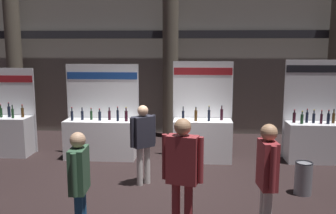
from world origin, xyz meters
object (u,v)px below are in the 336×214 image
Objects in this scene: visitor_6 at (267,174)px; visitor_8 at (182,168)px; exhibitor_booth_0 at (1,132)px; exhibitor_booth_2 at (202,136)px; visitor_2 at (79,179)px; exhibitor_booth_1 at (101,135)px; visitor_1 at (143,138)px; exhibitor_booth_3 at (315,137)px; trash_bin at (303,178)px.

visitor_6 is 1.19m from visitor_8.
exhibitor_booth_2 is (5.26, -0.13, 0.02)m from exhibitor_booth_0.
visitor_2 is 0.93× the size of visitor_6.
exhibitor_booth_1 is at bearing 133.37° from visitor_8.
exhibitor_booth_0 is 6.34m from visitor_8.
visitor_1 is (4.01, -1.85, 0.39)m from exhibitor_booth_0.
exhibitor_booth_0 is at bearing 178.57° from exhibitor_booth_2.
exhibitor_booth_0 is 0.90× the size of exhibitor_booth_3.
exhibitor_booth_0 is at bearing 178.00° from exhibitor_booth_1.
visitor_8 is at bearing -60.92° from exhibitor_booth_1.
visitor_1 is (-4.02, -1.83, 0.38)m from exhibitor_booth_3.
visitor_2 is (-4.60, -4.20, 0.37)m from exhibitor_booth_3.
exhibitor_booth_3 is 5.12m from visitor_8.
trash_bin is 3.04m from visitor_8.
visitor_2 is at bearing -137.59° from exhibitor_booth_3.
visitor_6 is at bearing -116.11° from exhibitor_booth_3.
exhibitor_booth_0 is 0.92× the size of exhibitor_booth_2.
visitor_8 is (-3.16, -4.00, 0.50)m from exhibitor_booth_3.
exhibitor_booth_2 is at bearing -0.84° from exhibitor_booth_1.
trash_bin is at bearing -16.76° from exhibitor_booth_0.
exhibitor_booth_3 reaches higher than visitor_2.
exhibitor_booth_1 is at bearing 6.97° from visitor_2.
exhibitor_booth_1 is at bearing 155.20° from trash_bin.
visitor_8 is (4.88, -4.02, 0.51)m from exhibitor_booth_0.
exhibitor_booth_3 reaches higher than visitor_8.
visitor_1 is at bearing 125.92° from visitor_8.
visitor_8 is at bearing 71.91° from visitor_1.
exhibitor_booth_0 is 7.30m from visitor_6.
exhibitor_booth_2 is 2.78m from exhibitor_booth_3.
visitor_6 is (-1.98, -4.03, 0.45)m from exhibitor_booth_3.
exhibitor_booth_3 is at bearing 0.81° from exhibitor_booth_1.
visitor_8 is at bearing -140.57° from trash_bin.
exhibitor_booth_2 is 1.48× the size of visitor_2.
exhibitor_booth_1 is 1.34× the size of visitor_6.
exhibitor_booth_0 reaches higher than trash_bin.
exhibitor_booth_1 is 2.23m from visitor_1.
exhibitor_booth_1 reaches higher than visitor_6.
exhibitor_booth_1 is 2.57m from exhibitor_booth_2.
visitor_1 is 0.90× the size of visitor_8.
visitor_8 reaches higher than trash_bin.
visitor_2 is 0.90× the size of visitor_8.
exhibitor_booth_3 reaches higher than visitor_6.
visitor_6 is (6.06, -4.05, 0.46)m from exhibitor_booth_0.
visitor_6 is (2.04, -2.20, 0.07)m from visitor_1.
visitor_2 is (-0.58, -2.37, -0.00)m from visitor_1.
exhibitor_booth_0 reaches higher than visitor_6.
exhibitor_booth_0 is 0.95× the size of exhibitor_booth_1.
exhibitor_booth_0 is 5.46m from visitor_2.
exhibitor_booth_2 reaches higher than exhibitor_booth_1.
exhibitor_booth_0 is 4.44m from visitor_1.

